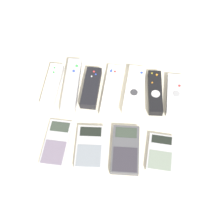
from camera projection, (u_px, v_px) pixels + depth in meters
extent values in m
plane|color=beige|center=(111.00, 123.00, 1.00)|extent=(3.00, 3.00, 0.00)
cube|color=white|center=(53.00, 85.00, 1.06)|extent=(0.05, 0.17, 0.03)
cylinder|color=green|center=(54.00, 68.00, 1.08)|extent=(0.01, 0.01, 0.00)
cylinder|color=green|center=(54.00, 72.00, 1.07)|extent=(0.01, 0.01, 0.00)
cube|color=#B7B7BC|center=(72.00, 85.00, 1.06)|extent=(0.06, 0.22, 0.03)
cylinder|color=green|center=(77.00, 66.00, 1.09)|extent=(0.01, 0.01, 0.00)
cylinder|color=blue|center=(74.00, 71.00, 1.08)|extent=(0.01, 0.01, 0.00)
cylinder|color=silver|center=(78.00, 64.00, 1.09)|extent=(0.01, 0.01, 0.00)
cube|color=black|center=(91.00, 88.00, 1.06)|extent=(0.06, 0.16, 0.03)
cylinder|color=red|center=(94.00, 72.00, 1.08)|extent=(0.01, 0.01, 0.00)
cylinder|color=silver|center=(92.00, 76.00, 1.07)|extent=(0.01, 0.01, 0.00)
cylinder|color=blue|center=(96.00, 74.00, 1.07)|extent=(0.01, 0.01, 0.00)
cube|color=white|center=(112.00, 89.00, 1.06)|extent=(0.06, 0.21, 0.02)
cylinder|color=red|center=(115.00, 72.00, 1.09)|extent=(0.01, 0.01, 0.00)
cylinder|color=blue|center=(111.00, 71.00, 1.09)|extent=(0.01, 0.01, 0.00)
cylinder|color=blue|center=(112.00, 70.00, 1.09)|extent=(0.01, 0.01, 0.00)
cube|color=white|center=(135.00, 90.00, 1.05)|extent=(0.07, 0.19, 0.03)
cylinder|color=#38383D|center=(134.00, 92.00, 1.03)|extent=(0.02, 0.02, 0.00)
cylinder|color=blue|center=(142.00, 73.00, 1.07)|extent=(0.01, 0.01, 0.00)
cylinder|color=silver|center=(133.00, 78.00, 1.06)|extent=(0.01, 0.01, 0.00)
cube|color=black|center=(155.00, 92.00, 1.05)|extent=(0.05, 0.17, 0.02)
cylinder|color=silver|center=(156.00, 94.00, 1.03)|extent=(0.03, 0.03, 0.00)
cylinder|color=yellow|center=(152.00, 73.00, 1.08)|extent=(0.01, 0.01, 0.00)
cylinder|color=orange|center=(157.00, 75.00, 1.07)|extent=(0.01, 0.01, 0.00)
cylinder|color=orange|center=(152.00, 83.00, 1.05)|extent=(0.01, 0.01, 0.00)
cube|color=silver|center=(176.00, 95.00, 1.04)|extent=(0.06, 0.17, 0.02)
cylinder|color=#99999E|center=(176.00, 94.00, 1.03)|extent=(0.02, 0.02, 0.00)
cylinder|color=silver|center=(181.00, 81.00, 1.06)|extent=(0.01, 0.01, 0.00)
cylinder|color=red|center=(179.00, 86.00, 1.05)|extent=(0.01, 0.01, 0.00)
cube|color=#B2B2B7|center=(57.00, 142.00, 0.95)|extent=(0.08, 0.16, 0.01)
cube|color=#333D33|center=(60.00, 127.00, 0.98)|extent=(0.06, 0.04, 0.00)
cube|color=slate|center=(54.00, 152.00, 0.93)|extent=(0.07, 0.08, 0.00)
cube|color=#B2B2B7|center=(90.00, 147.00, 0.94)|extent=(0.09, 0.14, 0.02)
cube|color=black|center=(91.00, 132.00, 0.96)|extent=(0.07, 0.03, 0.00)
cube|color=gray|center=(89.00, 155.00, 0.92)|extent=(0.08, 0.07, 0.00)
cube|color=#4C4C51|center=(125.00, 149.00, 0.94)|extent=(0.09, 0.16, 0.02)
cube|color=#333D33|center=(126.00, 133.00, 0.96)|extent=(0.07, 0.04, 0.00)
cube|color=#302C35|center=(125.00, 159.00, 0.91)|extent=(0.07, 0.08, 0.00)
cube|color=#B2B2B7|center=(160.00, 153.00, 0.93)|extent=(0.08, 0.12, 0.02)
cube|color=black|center=(162.00, 140.00, 0.95)|extent=(0.06, 0.03, 0.00)
cube|color=gray|center=(160.00, 160.00, 0.91)|extent=(0.07, 0.06, 0.00)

